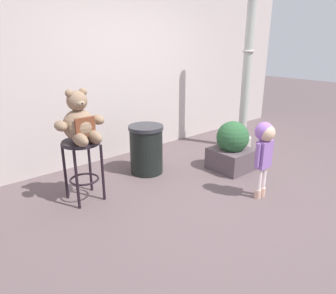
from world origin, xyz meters
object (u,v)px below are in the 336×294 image
planter_with_shrub (232,148)px  bar_stool_with_teddy (82,157)px  trash_bin (146,149)px  lamppost (246,84)px  child_walking (264,144)px  teddy_bear (80,123)px

planter_with_shrub → bar_stool_with_teddy: bearing=165.4°
trash_bin → planter_with_shrub: (1.01, -0.71, -0.02)m
trash_bin → lamppost: 2.09m
planter_with_shrub → child_walking: bearing=-118.3°
bar_stool_with_teddy → child_walking: child_walking is taller
trash_bin → planter_with_shrub: 1.23m
bar_stool_with_teddy → planter_with_shrub: size_ratio=1.02×
teddy_bear → planter_with_shrub: 2.19m
lamppost → planter_with_shrub: size_ratio=3.92×
child_walking → planter_with_shrub: 0.94m
child_walking → trash_bin: child_walking is taller
child_walking → planter_with_shrub: (0.42, 0.77, -0.35)m
trash_bin → teddy_bear: bearing=-168.9°
teddy_bear → lamppost: size_ratio=0.21×
trash_bin → planter_with_shrub: planter_with_shrub is taller
planter_with_shrub → teddy_bear: bearing=166.1°
child_walking → teddy_bear: bearing=-151.5°
teddy_bear → planter_with_shrub: bearing=-13.9°
teddy_bear → lamppost: 2.98m
bar_stool_with_teddy → planter_with_shrub: bar_stool_with_teddy is taller
bar_stool_with_teddy → child_walking: (1.62, -1.30, 0.14)m
bar_stool_with_teddy → planter_with_shrub: (2.04, -0.53, -0.20)m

